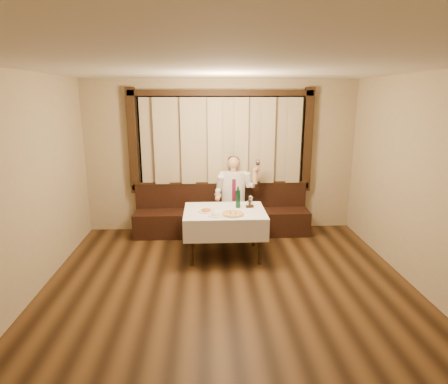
{
  "coord_description": "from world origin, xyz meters",
  "views": [
    {
      "loc": [
        -0.29,
        -3.91,
        2.5
      ],
      "look_at": [
        0.0,
        1.9,
        1.0
      ],
      "focal_mm": 30.0,
      "sensor_mm": 36.0,
      "label": 1
    }
  ],
  "objects_px": {
    "seated_man": "(234,190)",
    "pasta_cream": "(216,214)",
    "green_bottle": "(238,199)",
    "cruet_caddy": "(250,205)",
    "dining_table": "(225,217)",
    "pizza": "(233,214)",
    "pasta_red": "(206,209)",
    "banquette": "(222,217)"
  },
  "relations": [
    {
      "from": "pasta_red",
      "to": "cruet_caddy",
      "type": "height_order",
      "value": "cruet_caddy"
    },
    {
      "from": "pasta_cream",
      "to": "seated_man",
      "type": "relative_size",
      "value": 0.16
    },
    {
      "from": "banquette",
      "to": "dining_table",
      "type": "height_order",
      "value": "banquette"
    },
    {
      "from": "pizza",
      "to": "cruet_caddy",
      "type": "distance_m",
      "value": 0.48
    },
    {
      "from": "cruet_caddy",
      "to": "pasta_red",
      "type": "bearing_deg",
      "value": -177.42
    },
    {
      "from": "pasta_cream",
      "to": "seated_man",
      "type": "distance_m",
      "value": 1.26
    },
    {
      "from": "banquette",
      "to": "cruet_caddy",
      "type": "xyz_separation_m",
      "value": [
        0.41,
        -0.9,
        0.49
      ]
    },
    {
      "from": "banquette",
      "to": "pasta_red",
      "type": "relative_size",
      "value": 12.46
    },
    {
      "from": "cruet_caddy",
      "to": "seated_man",
      "type": "relative_size",
      "value": 0.09
    },
    {
      "from": "cruet_caddy",
      "to": "dining_table",
      "type": "bearing_deg",
      "value": -174.81
    },
    {
      "from": "pasta_cream",
      "to": "cruet_caddy",
      "type": "relative_size",
      "value": 1.77
    },
    {
      "from": "banquette",
      "to": "green_bottle",
      "type": "xyz_separation_m",
      "value": [
        0.22,
        -0.89,
        0.59
      ]
    },
    {
      "from": "dining_table",
      "to": "green_bottle",
      "type": "height_order",
      "value": "green_bottle"
    },
    {
      "from": "green_bottle",
      "to": "cruet_caddy",
      "type": "bearing_deg",
      "value": -2.42
    },
    {
      "from": "banquette",
      "to": "seated_man",
      "type": "distance_m",
      "value": 0.58
    },
    {
      "from": "cruet_caddy",
      "to": "seated_man",
      "type": "distance_m",
      "value": 0.83
    },
    {
      "from": "pasta_red",
      "to": "cruet_caddy",
      "type": "bearing_deg",
      "value": 14.49
    },
    {
      "from": "banquette",
      "to": "pasta_cream",
      "type": "distance_m",
      "value": 1.39
    },
    {
      "from": "pizza",
      "to": "pasta_red",
      "type": "distance_m",
      "value": 0.44
    },
    {
      "from": "pasta_red",
      "to": "banquette",
      "type": "bearing_deg",
      "value": 74.99
    },
    {
      "from": "pizza",
      "to": "green_bottle",
      "type": "distance_m",
      "value": 0.42
    },
    {
      "from": "pizza",
      "to": "seated_man",
      "type": "height_order",
      "value": "seated_man"
    },
    {
      "from": "green_bottle",
      "to": "seated_man",
      "type": "bearing_deg",
      "value": 90.09
    },
    {
      "from": "pasta_red",
      "to": "cruet_caddy",
      "type": "relative_size",
      "value": 1.97
    },
    {
      "from": "dining_table",
      "to": "pasta_red",
      "type": "xyz_separation_m",
      "value": [
        -0.29,
        -0.05,
        0.14
      ]
    },
    {
      "from": "cruet_caddy",
      "to": "green_bottle",
      "type": "bearing_deg",
      "value": 165.67
    },
    {
      "from": "pasta_cream",
      "to": "cruet_caddy",
      "type": "xyz_separation_m",
      "value": [
        0.56,
        0.4,
        0.01
      ]
    },
    {
      "from": "pasta_red",
      "to": "seated_man",
      "type": "height_order",
      "value": "seated_man"
    },
    {
      "from": "pasta_red",
      "to": "pasta_cream",
      "type": "height_order",
      "value": "pasta_red"
    },
    {
      "from": "pizza",
      "to": "pasta_red",
      "type": "bearing_deg",
      "value": 154.46
    },
    {
      "from": "banquette",
      "to": "cruet_caddy",
      "type": "bearing_deg",
      "value": -65.48
    },
    {
      "from": "pasta_red",
      "to": "green_bottle",
      "type": "bearing_deg",
      "value": 20.32
    },
    {
      "from": "dining_table",
      "to": "seated_man",
      "type": "height_order",
      "value": "seated_man"
    },
    {
      "from": "dining_table",
      "to": "pasta_red",
      "type": "height_order",
      "value": "pasta_red"
    },
    {
      "from": "seated_man",
      "to": "pasta_cream",
      "type": "bearing_deg",
      "value": -106.94
    },
    {
      "from": "seated_man",
      "to": "dining_table",
      "type": "bearing_deg",
      "value": -103.2
    },
    {
      "from": "pasta_cream",
      "to": "seated_man",
      "type": "height_order",
      "value": "seated_man"
    },
    {
      "from": "green_bottle",
      "to": "seated_man",
      "type": "distance_m",
      "value": 0.8
    },
    {
      "from": "banquette",
      "to": "seated_man",
      "type": "xyz_separation_m",
      "value": [
        0.22,
        -0.09,
        0.53
      ]
    },
    {
      "from": "pasta_red",
      "to": "cruet_caddy",
      "type": "distance_m",
      "value": 0.72
    },
    {
      "from": "pasta_cream",
      "to": "cruet_caddy",
      "type": "height_order",
      "value": "cruet_caddy"
    },
    {
      "from": "pasta_cream",
      "to": "pasta_red",
      "type": "bearing_deg",
      "value": 123.11
    }
  ]
}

